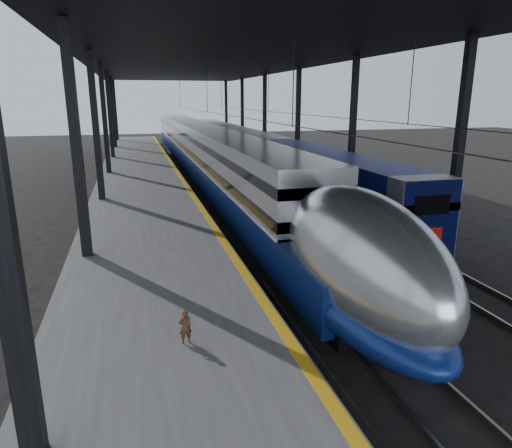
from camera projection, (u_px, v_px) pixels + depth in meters
name	position (u px, v px, depth m)	size (l,w,h in m)	color
ground	(281.00, 323.00, 13.68)	(160.00, 160.00, 0.00)	black
platform	(142.00, 189.00, 31.28)	(6.00, 80.00, 1.00)	#4C4C4F
yellow_strip	(183.00, 180.00, 31.85)	(0.30, 80.00, 0.01)	gold
rails	(254.00, 189.00, 33.40)	(6.52, 80.00, 0.16)	slate
canopy	(217.00, 58.00, 30.35)	(18.00, 75.00, 9.47)	black
tgv_train	(205.00, 154.00, 38.51)	(2.97, 65.20, 4.26)	silver
second_train	(252.00, 150.00, 43.07)	(2.57, 56.05, 3.54)	navy
child	(185.00, 327.00, 10.52)	(0.30, 0.20, 0.82)	#4A2718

